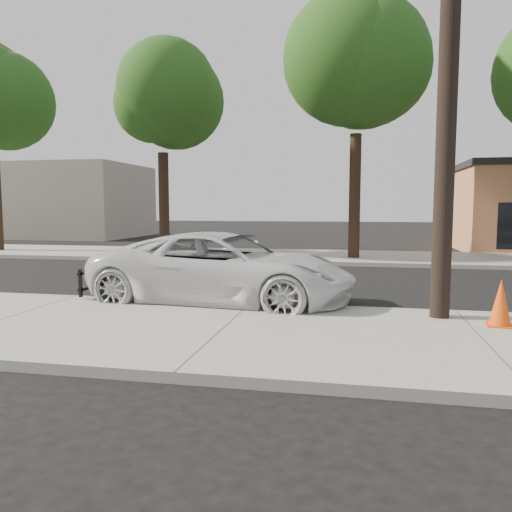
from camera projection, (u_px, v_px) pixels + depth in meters
name	position (u px, v px, depth m)	size (l,w,h in m)	color
ground	(269.00, 293.00, 12.33)	(120.00, 120.00, 0.00)	black
near_sidewalk	(223.00, 333.00, 8.13)	(90.00, 4.40, 0.15)	gray
far_sidewalk	(304.00, 256.00, 20.61)	(90.00, 5.00, 0.15)	gray
curb_near	(251.00, 307.00, 10.28)	(90.00, 0.12, 0.16)	#9E9B93
building_far	(42.00, 201.00, 35.55)	(14.00, 8.00, 5.00)	gray
utility_pole	(449.00, 56.00, 8.52)	(1.40, 0.34, 9.00)	black
tree_b	(165.00, 109.00, 20.73)	(4.34, 4.20, 8.45)	black
tree_c	(363.00, 78.00, 18.66)	(4.96, 4.80, 9.55)	black
police_cruiser	(224.00, 269.00, 10.82)	(2.61, 5.66, 1.57)	silver
traffic_cone	(501.00, 303.00, 8.26)	(0.46, 0.46, 0.79)	#E94A0C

